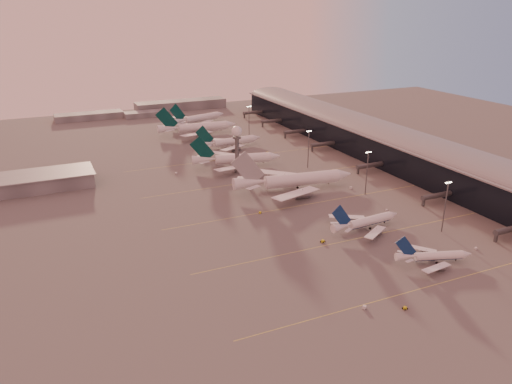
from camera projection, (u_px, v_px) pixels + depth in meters
name	position (u px, v px, depth m)	size (l,w,h in m)	color
ground	(335.00, 256.00, 208.55)	(700.00, 700.00, 0.00)	#545251
taxiway_markings	(326.00, 200.00, 267.90)	(180.00, 185.25, 0.02)	#E2DA50
terminal	(382.00, 142.00, 340.40)	(57.00, 362.00, 23.04)	black
hangar	(18.00, 184.00, 280.14)	(82.00, 27.00, 8.50)	slate
radar_tower	(237.00, 140.00, 305.48)	(6.40, 6.40, 31.10)	#4E5155
mast_a	(445.00, 204.00, 226.11)	(3.60, 0.56, 25.00)	#4E5155
mast_b	(367.00, 171.00, 271.87)	(3.60, 0.56, 25.00)	#4E5155
mast_c	(308.00, 147.00, 316.85)	(3.60, 0.56, 25.00)	#4E5155
mast_d	(249.00, 120.00, 392.85)	(3.60, 0.56, 25.00)	#4E5155
distant_horizon	(155.00, 109.00, 485.54)	(165.00, 37.50, 9.00)	slate
narrowbody_near	(433.00, 257.00, 201.95)	(31.76, 24.94, 12.84)	white
narrowbody_mid	(366.00, 223.00, 232.41)	(39.50, 31.43, 15.43)	white
widebody_white	(294.00, 182.00, 281.78)	(71.54, 56.98, 25.23)	white
greentail_a	(237.00, 161.00, 323.24)	(58.29, 46.60, 21.43)	white
greentail_b	(230.00, 143.00, 365.90)	(52.26, 42.07, 18.98)	white
greentail_c	(198.00, 129.00, 403.85)	(65.97, 53.17, 23.95)	white
greentail_d	(199.00, 120.00, 439.39)	(55.65, 44.21, 20.97)	white
gsv_truck_a	(365.00, 305.00, 172.07)	(6.39, 5.10, 2.48)	silver
gsv_tug_near	(405.00, 308.00, 171.71)	(2.45, 3.55, 0.94)	yellow
gsv_catering_a	(477.00, 245.00, 213.45)	(4.94, 2.86, 3.81)	silver
gsv_tug_mid	(323.00, 241.00, 220.11)	(3.85, 4.56, 1.12)	yellow
gsv_truck_b	(387.00, 209.00, 253.73)	(5.23, 2.65, 2.02)	silver
gsv_truck_c	(261.00, 211.00, 250.91)	(5.40, 3.88, 2.06)	yellow
gsv_catering_b	(351.00, 185.00, 283.90)	(6.10, 3.63, 4.68)	silver
gsv_tug_far	(268.00, 175.00, 307.30)	(3.53, 3.35, 0.87)	silver
gsv_truck_d	(176.00, 172.00, 309.49)	(2.27, 5.80, 2.33)	silver
gsv_tug_hangar	(267.00, 153.00, 351.81)	(4.29, 2.89, 1.15)	yellow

